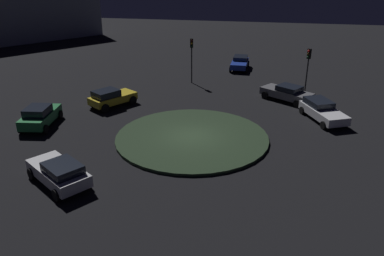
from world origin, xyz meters
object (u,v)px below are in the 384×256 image
car_yellow (111,97)px  car_grey (287,93)px  traffic_light_northwest (308,63)px  car_white (322,110)px  car_silver (59,172)px  car_green (40,116)px  car_blue (240,63)px  traffic_light_west (192,52)px

car_yellow → car_grey: size_ratio=0.89×
car_grey → traffic_light_northwest: (-1.95, 1.67, 2.30)m
car_white → car_silver: 19.86m
car_grey → traffic_light_northwest: 3.45m
car_green → car_grey: (-9.30, 18.21, -0.08)m
car_blue → car_silver: car_silver is taller
car_silver → traffic_light_west: 20.99m
car_silver → traffic_light_northwest: 23.66m
traffic_light_northwest → car_grey: bearing=-4.2°
traffic_light_northwest → car_white: bearing=44.6°
car_white → car_silver: (12.73, -15.24, 0.03)m
traffic_light_northwest → car_blue: bearing=-105.4°
car_white → traffic_light_west: 14.37m
car_white → car_green: (5.34, -20.74, 0.09)m
car_yellow → traffic_light_northwest: traffic_light_northwest is taller
car_blue → traffic_light_west: traffic_light_west is taller
car_green → traffic_light_northwest: 22.95m
car_yellow → car_green: (5.08, -3.57, 0.02)m
car_blue → car_yellow: (14.53, -9.73, 0.06)m
car_silver → traffic_light_northwest: bearing=-92.4°
car_grey → car_green: bearing=-118.4°
traffic_light_west → car_blue: bearing=135.0°
car_yellow → car_silver: car_yellow is taller
car_silver → car_white: bearing=-104.9°
traffic_light_west → car_grey: bearing=56.4°
car_silver → traffic_light_west: (-20.56, 3.44, 2.40)m
traffic_light_northwest → car_yellow: bearing=-32.9°
car_green → traffic_light_west: 16.09m
car_white → car_grey: size_ratio=1.01×
car_blue → car_silver: (27.00, -7.80, 0.03)m
traffic_light_west → car_silver: bearing=-20.4°
car_yellow → car_silver: bearing=-137.4°
car_green → traffic_light_west: bearing=-41.8°
car_white → car_blue: car_white is taller
car_silver → car_green: car_green is taller
car_blue → car_grey: car_grey is taller
car_grey → traffic_light_west: size_ratio=1.06×
car_green → car_white: bearing=-83.2°
car_grey → traffic_light_northwest: size_ratio=1.11×
car_silver → traffic_light_northwest: (-18.65, 14.38, 2.27)m
car_white → car_blue: size_ratio=1.19×
car_blue → traffic_light_northwest: traffic_light_northwest is taller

